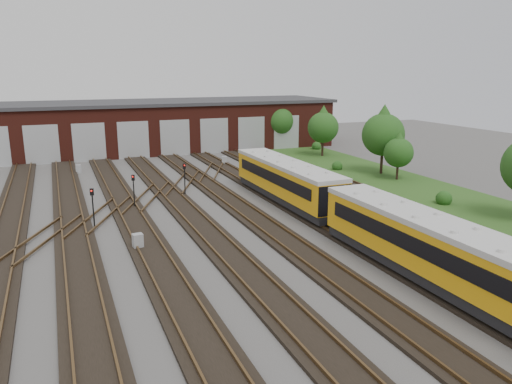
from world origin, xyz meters
name	(u,v)px	position (x,y,z in m)	size (l,w,h in m)	color
ground	(258,249)	(0.00, 0.00, 0.00)	(120.00, 120.00, 0.00)	#43413F
track_network	(252,244)	(-0.17, 0.59, 0.11)	(30.40, 70.00, 0.33)	black
maintenance_shed	(141,126)	(-0.01, 39.97, 3.20)	(51.00, 12.50, 6.35)	#501C14
grass_verge	(409,186)	(19.00, 10.00, 0.03)	(8.00, 55.00, 0.05)	#264A18
metro_train	(424,244)	(6.00, -7.24, 1.87)	(2.73, 46.53, 3.00)	black
signal_mast_0	(93,203)	(-8.66, 7.68, 1.76)	(0.26, 0.25, 2.74)	black
signal_mast_1	(185,175)	(-0.89, 13.90, 1.79)	(0.23, 0.22, 2.79)	black
signal_mast_2	(134,187)	(-5.40, 11.66, 1.69)	(0.25, 0.24, 2.62)	black
signal_mast_3	(249,169)	(5.09, 14.43, 1.81)	(0.25, 0.24, 2.81)	black
relay_cabinet_1	(78,169)	(-8.65, 27.39, 0.44)	(0.52, 0.44, 0.87)	#96989B
relay_cabinet_2	(138,242)	(-6.62, 2.49, 0.49)	(0.58, 0.49, 0.97)	#96989B
relay_cabinet_3	(225,161)	(6.69, 26.17, 0.47)	(0.56, 0.47, 0.94)	#96989B
relay_cabinet_4	(353,199)	(10.66, 6.35, 0.43)	(0.52, 0.43, 0.86)	#96989B
tree_0	(279,117)	(17.39, 35.00, 4.12)	(3.87, 3.87, 6.41)	black
tree_1	(323,124)	(19.55, 26.97, 3.96)	(3.72, 3.72, 6.17)	black
tree_2	(384,129)	(19.87, 15.47, 4.51)	(4.24, 4.24, 7.02)	black
tree_3	(399,149)	(19.57, 12.51, 2.98)	(2.80, 2.80, 4.65)	black
bush_0	(444,196)	(17.38, 3.79, 0.63)	(1.26, 1.26, 1.26)	#1B4614
bush_1	(337,165)	(16.82, 18.93, 0.55)	(1.11, 1.11, 1.11)	#1B4614
bush_2	(316,145)	(21.49, 31.97, 0.62)	(1.23, 1.23, 1.23)	#1B4614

